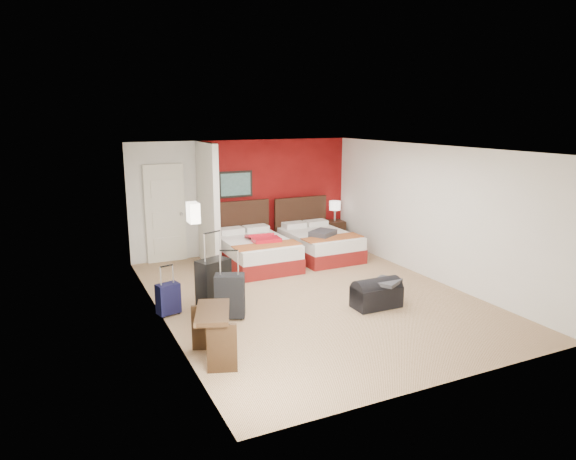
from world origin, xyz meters
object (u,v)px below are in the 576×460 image
nightstand (334,233)px  suitcase_black (214,284)px  table_lamp (335,211)px  suitcase_charcoal (230,297)px  bed_left (257,253)px  desk (213,335)px  suitcase_navy (168,300)px  bed_right (320,245)px  duffel_bag (376,295)px  red_suitcase_open (263,238)px

nightstand → suitcase_black: (-3.82, -2.72, 0.09)m
table_lamp → suitcase_charcoal: (-3.74, -3.26, -0.48)m
bed_left → table_lamp: bearing=20.0°
suitcase_charcoal → desk: 1.38m
suitcase_charcoal → suitcase_navy: suitcase_charcoal is taller
bed_right → suitcase_navy: bed_right is taller
bed_right → table_lamp: size_ratio=3.82×
suitcase_charcoal → desk: size_ratio=0.81×
bed_left → duffel_bag: 3.09m
nightstand → suitcase_charcoal: size_ratio=0.88×
red_suitcase_open → table_lamp: table_lamp is taller
suitcase_black → bed_right: bearing=11.2°
red_suitcase_open → suitcase_black: bearing=-127.0°
suitcase_black → suitcase_navy: suitcase_black is taller
duffel_bag → desk: size_ratio=0.96×
bed_right → red_suitcase_open: 1.45m
desk → suitcase_black: bearing=92.4°
table_lamp → desk: table_lamp is taller
bed_left → red_suitcase_open: 0.35m
bed_right → duffel_bag: bed_right is taller
suitcase_black → suitcase_charcoal: (0.09, -0.55, -0.05)m
bed_left → suitcase_navy: size_ratio=3.92×
duffel_bag → suitcase_charcoal: bearing=166.1°
red_suitcase_open → suitcase_charcoal: suitcase_charcoal is taller
bed_left → red_suitcase_open: bearing=-45.5°
table_lamp → suitcase_charcoal: size_ratio=0.72×
bed_left → suitcase_black: size_ratio=2.44×
nightstand → duffel_bag: 4.11m
table_lamp → suitcase_black: 4.71m
suitcase_black → duffel_bag: size_ratio=0.99×
suitcase_charcoal → suitcase_navy: bearing=171.7°
bed_left → suitcase_charcoal: 2.76m
suitcase_black → duffel_bag: bearing=-46.5°
bed_right → suitcase_navy: size_ratio=3.79×
red_suitcase_open → suitcase_navy: (-2.31, -1.77, -0.37)m
red_suitcase_open → table_lamp: size_ratio=1.57×
red_suitcase_open → suitcase_black: size_ratio=0.97×
bed_right → suitcase_black: size_ratio=2.36×
suitcase_charcoal → nightstand: bearing=65.1°
suitcase_navy → desk: size_ratio=0.59×
suitcase_black → nightstand: bearing=14.3°
suitcase_black → bed_left: bearing=30.1°
bed_left → bed_right: size_ratio=1.03×
bed_right → nightstand: 1.19m
nightstand → suitcase_navy: (-4.56, -2.74, -0.05)m
suitcase_black → duffel_bag: 2.62m
duffel_bag → suitcase_navy: bearing=160.8°
suitcase_charcoal → suitcase_black: bearing=123.0°
nightstand → table_lamp: 0.52m
red_suitcase_open → suitcase_navy: red_suitcase_open is taller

